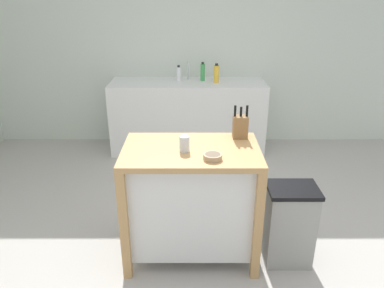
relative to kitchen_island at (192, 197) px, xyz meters
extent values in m
plane|color=#ADA8A0|center=(0.11, -0.18, -0.50)|extent=(6.52, 6.52, 0.00)
cube|color=silver|center=(0.11, 2.39, 0.80)|extent=(5.52, 0.10, 2.60)
cube|color=tan|center=(0.00, 0.00, 0.37)|extent=(0.97, 0.62, 0.04)
cube|color=silver|center=(0.00, 0.00, -0.02)|extent=(0.87, 0.52, 0.75)
cube|color=tan|center=(-0.46, -0.28, -0.07)|extent=(0.06, 0.06, 0.85)
cube|color=tan|center=(0.46, -0.28, -0.07)|extent=(0.06, 0.06, 0.85)
cube|color=tan|center=(-0.46, 0.28, -0.07)|extent=(0.06, 0.06, 0.85)
cube|color=tan|center=(0.46, 0.28, -0.07)|extent=(0.06, 0.06, 0.85)
cube|color=olive|center=(0.37, 0.21, 0.48)|extent=(0.11, 0.09, 0.17)
cylinder|color=black|center=(0.32, 0.21, 0.60)|extent=(0.02, 0.02, 0.08)
cylinder|color=black|center=(0.37, 0.21, 0.60)|extent=(0.02, 0.02, 0.07)
cylinder|color=black|center=(0.41, 0.21, 0.60)|extent=(0.02, 0.02, 0.08)
cylinder|color=tan|center=(0.14, -0.17, 0.41)|extent=(0.12, 0.12, 0.04)
cylinder|color=brown|center=(0.14, -0.17, 0.43)|extent=(0.10, 0.10, 0.01)
cylinder|color=silver|center=(-0.05, -0.04, 0.45)|extent=(0.07, 0.07, 0.11)
cube|color=gray|center=(0.73, -0.09, -0.20)|extent=(0.34, 0.26, 0.60)
cube|color=black|center=(0.73, -0.09, 0.12)|extent=(0.36, 0.28, 0.03)
cube|color=silver|center=(-0.05, 2.04, -0.06)|extent=(1.89, 0.60, 0.88)
cube|color=silver|center=(-0.05, 2.02, 0.37)|extent=(0.44, 0.36, 0.03)
cylinder|color=#B7BCC1|center=(-0.05, 2.18, 0.49)|extent=(0.02, 0.02, 0.22)
cylinder|color=yellow|center=(0.30, 2.02, 0.49)|extent=(0.06, 0.06, 0.20)
cylinder|color=black|center=(0.30, 2.02, 0.60)|extent=(0.04, 0.04, 0.02)
cylinder|color=green|center=(0.14, 2.11, 0.48)|extent=(0.05, 0.05, 0.20)
cylinder|color=black|center=(0.14, 2.11, 0.60)|extent=(0.03, 0.03, 0.02)
cylinder|color=white|center=(-0.16, 2.09, 0.47)|extent=(0.05, 0.05, 0.17)
cylinder|color=black|center=(-0.16, 2.09, 0.56)|extent=(0.03, 0.03, 0.02)
camera|label=1|loc=(0.01, -2.36, 1.43)|focal=34.25mm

